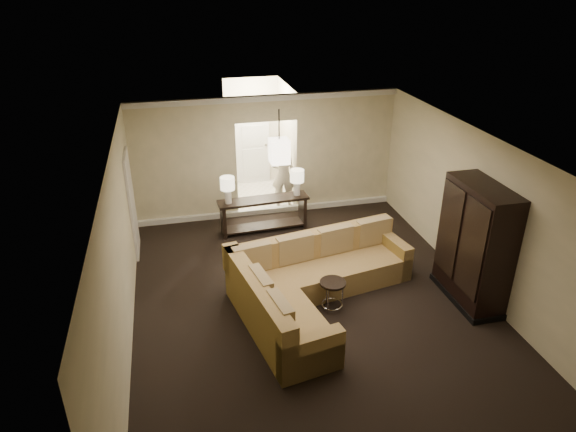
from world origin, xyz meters
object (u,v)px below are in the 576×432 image
object	(u,v)px
sectional_sofa	(310,284)
console_table	(264,212)
drink_table	(333,290)
armoire	(474,247)
coffee_table	(273,272)
person	(283,172)

from	to	relation	value
sectional_sofa	console_table	world-z (taller)	sectional_sofa
console_table	drink_table	world-z (taller)	console_table
console_table	armoire	distance (m)	4.53
coffee_table	drink_table	world-z (taller)	drink_table
console_table	person	bearing A→B (deg)	55.86
sectional_sofa	drink_table	bearing A→B (deg)	-51.24
drink_table	person	distance (m)	4.38
armoire	person	bearing A→B (deg)	116.05
person	sectional_sofa	bearing A→B (deg)	102.87
person	drink_table	bearing A→B (deg)	107.38
sectional_sofa	coffee_table	xyz separation A→B (m)	(-0.48, 0.78, -0.17)
coffee_table	console_table	xyz separation A→B (m)	(0.23, 2.10, 0.23)
sectional_sofa	drink_table	distance (m)	0.41
armoire	person	world-z (taller)	armoire
sectional_sofa	person	world-z (taller)	person
armoire	drink_table	world-z (taller)	armoire
coffee_table	drink_table	distance (m)	1.33
coffee_table	console_table	distance (m)	2.12
sectional_sofa	armoire	world-z (taller)	armoire
console_table	person	xyz separation A→B (m)	(0.72, 1.20, 0.41)
sectional_sofa	coffee_table	distance (m)	0.93
drink_table	person	world-z (taller)	person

